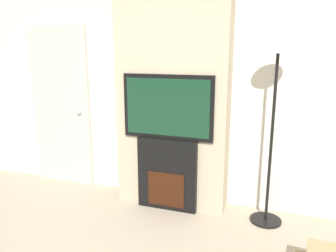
# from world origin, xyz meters

# --- Properties ---
(wall_back) EXTENTS (6.00, 0.06, 2.70)m
(wall_back) POSITION_xyz_m (0.00, 2.03, 1.35)
(wall_back) COLOR silver
(wall_back) RESTS_ON ground_plane
(chimney_breast) EXTENTS (1.24, 0.31, 2.70)m
(chimney_breast) POSITION_xyz_m (0.00, 1.85, 1.35)
(chimney_breast) COLOR #BCAD8E
(chimney_breast) RESTS_ON ground_plane
(fireplace) EXTENTS (0.67, 0.15, 0.81)m
(fireplace) POSITION_xyz_m (0.00, 1.69, 0.40)
(fireplace) COLOR black
(fireplace) RESTS_ON ground_plane
(television) EXTENTS (0.99, 0.07, 0.69)m
(television) POSITION_xyz_m (0.00, 1.69, 1.15)
(television) COLOR black
(television) RESTS_ON fireplace
(floor_lamp) EXTENTS (0.32, 0.32, 1.81)m
(floor_lamp) POSITION_xyz_m (1.07, 1.73, 1.31)
(floor_lamp) COLOR black
(floor_lamp) RESTS_ON ground_plane
(entry_door) EXTENTS (0.84, 0.09, 2.03)m
(entry_door) POSITION_xyz_m (-1.57, 1.97, 1.02)
(entry_door) COLOR beige
(entry_door) RESTS_ON ground_plane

